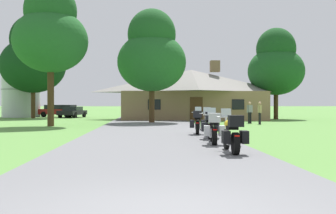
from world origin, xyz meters
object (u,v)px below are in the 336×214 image
Objects in this scene: bystander_tan_shirt_beside_signpost at (260,112)px; tree_by_lodge_front at (152,54)px; tree_left_far at (33,58)px; metal_silo_distant at (21,85)px; bystander_gray_shirt_near_lodge at (250,111)px; tree_right_of_lodge at (276,65)px; parked_red_suv_far_left at (59,110)px; motorcycle_silver_third_in_row at (209,125)px; motorcycle_yellow_nearest_to_camera at (232,134)px; parked_black_sedan_far_left at (72,112)px; motorcycle_green_second_in_row at (214,129)px; motorcycle_green_farthest_in_row at (198,122)px; tree_left_near at (51,32)px.

bystander_tan_shirt_beside_signpost is 9.37m from tree_by_lodge_front.
tree_left_far reaches higher than metal_silo_distant.
tree_right_of_lodge is (4.79, 8.67, 4.44)m from bystander_gray_shirt_near_lodge.
parked_red_suv_far_left is at bearing 112.07° from bystander_gray_shirt_near_lodge.
motorcycle_silver_third_in_row is 0.42× the size of parked_red_suv_far_left.
bystander_gray_shirt_near_lodge is (5.40, 19.46, 0.32)m from motorcycle_yellow_nearest_to_camera.
motorcycle_yellow_nearest_to_camera is 35.45m from tree_left_far.
parked_black_sedan_far_left is (-20.87, 5.68, -4.73)m from tree_right_of_lodge.
parked_black_sedan_far_left is (3.73, 1.92, -5.70)m from tree_left_far.
motorcycle_yellow_nearest_to_camera is at bearing 163.50° from bystander_tan_shirt_beside_signpost.
bystander_tan_shirt_beside_signpost reaches higher than motorcycle_yellow_nearest_to_camera.
motorcycle_green_second_in_row is 0.29× the size of metal_silo_distant.
tree_right_of_lodge is 1.23× the size of metal_silo_distant.
motorcycle_silver_third_in_row is 0.23× the size of tree_right_of_lodge.
parked_black_sedan_far_left is at bearing 27.29° from tree_left_far.
motorcycle_green_farthest_in_row is at bearing 91.31° from motorcycle_yellow_nearest_to_camera.
bystander_gray_shirt_near_lodge is 24.00m from tree_left_far.
metal_silo_distant is at bearing 53.50° from bystander_tan_shirt_beside_signpost.
tree_right_of_lodge reaches higher than parked_black_sedan_far_left.
tree_right_of_lodge is at bearing 70.95° from motorcycle_yellow_nearest_to_camera.
bystander_gray_shirt_near_lodge reaches higher than motorcycle_silver_third_in_row.
parked_red_suv_far_left is (-18.30, 17.35, -0.15)m from bystander_tan_shirt_beside_signpost.
bystander_tan_shirt_beside_signpost reaches higher than motorcycle_green_farthest_in_row.
motorcycle_green_farthest_in_row is 0.42× the size of parked_red_suv_far_left.
motorcycle_green_second_in_row is 0.46× the size of parked_black_sedan_far_left.
bystander_tan_shirt_beside_signpost is (0.44, -1.26, 0.00)m from bystander_gray_shirt_near_lodge.
motorcycle_yellow_nearest_to_camera is 20.94m from tree_by_lodge_front.
bystander_gray_shirt_near_lodge is at bearing -32.10° from tree_left_far.
metal_silo_distant is at bearing 116.04° from motorcycle_yellow_nearest_to_camera.
bystander_tan_shirt_beside_signpost is at bearing 73.08° from motorcycle_yellow_nearest_to_camera.
motorcycle_green_second_in_row is 16.55m from bystander_tan_shirt_beside_signpost.
tree_left_near reaches higher than motorcycle_silver_third_in_row.
motorcycle_silver_third_in_row is 2.57m from motorcycle_green_farthest_in_row.
parked_red_suv_far_left is at bearing 115.82° from motorcycle_green_second_in_row.
bystander_gray_shirt_near_lodge is at bearing -29.19° from parked_black_sedan_far_left.
tree_right_of_lodge is (10.30, 25.37, 4.76)m from motorcycle_green_second_in_row.
metal_silo_distant is 1.48× the size of parked_red_suv_far_left.
tree_right_of_lodge reaches higher than motorcycle_yellow_nearest_to_camera.
bystander_gray_shirt_near_lodge is 0.37× the size of parked_black_sedan_far_left.
tree_left_far is at bearing 57.23° from bystander_tan_shirt_beside_signpost.
tree_left_near is at bearing 132.69° from motorcycle_silver_third_in_row.
motorcycle_green_farthest_in_row is 23.28m from tree_right_of_lodge.
motorcycle_green_farthest_in_row is 0.22× the size of tree_left_near.
motorcycle_green_farthest_in_row is 12.90m from bystander_gray_shirt_near_lodge.
tree_left_near is 18.59m from parked_black_sedan_far_left.
motorcycle_silver_third_in_row is at bearing 89.68° from motorcycle_yellow_nearest_to_camera.
tree_left_near is at bearing -70.94° from tree_left_far.
motorcycle_green_farthest_in_row is at bearing -116.73° from tree_right_of_lodge.
bystander_tan_shirt_beside_signpost is 0.34× the size of parked_red_suv_far_left.
motorcycle_green_farthest_in_row is 0.28× the size of metal_silo_distant.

